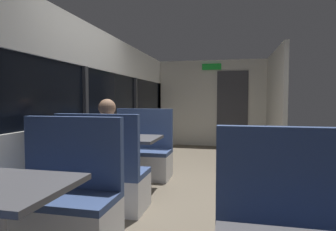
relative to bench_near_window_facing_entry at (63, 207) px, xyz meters
The scene contains 9 objects.
ground_plane 1.69m from the bench_near_window_facing_entry, 57.23° to the left, with size 3.30×9.20×0.02m, color #665B4C.
carriage_window_panel_left 1.69m from the bench_near_window_facing_entry, 111.80° to the left, with size 0.09×8.48×2.30m.
carriage_end_bulkhead 5.72m from the bench_near_window_facing_entry, 80.31° to the left, with size 2.90×0.11×2.30m.
carriage_aisle_panel_right 5.04m from the bench_near_window_facing_entry, 61.89° to the left, with size 0.08×2.40×2.30m, color beige.
bench_near_window_facing_entry is the anchor object (origin of this frame).
dining_table_mid_window 1.54m from the bench_near_window_facing_entry, 90.00° to the left, with size 0.90×0.70×0.74m.
bench_mid_window_facing_end 0.81m from the bench_near_window_facing_entry, 90.00° to the left, with size 0.95×0.50×1.10m.
bench_mid_window_facing_entry 2.20m from the bench_near_window_facing_entry, 90.00° to the left, with size 0.95×0.50×1.10m.
seated_passenger 0.90m from the bench_near_window_facing_entry, 90.00° to the left, with size 0.47×0.55×1.26m.
Camera 1 is at (0.50, -3.54, 1.25)m, focal length 30.42 mm.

